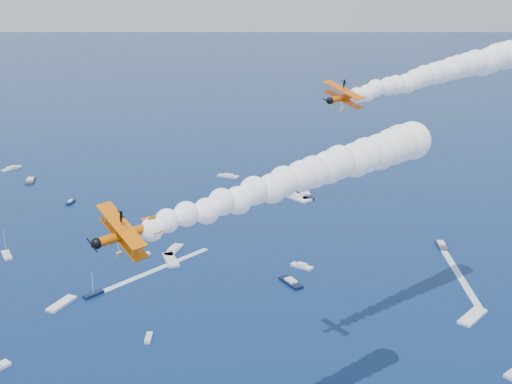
{
  "coord_description": "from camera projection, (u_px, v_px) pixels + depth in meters",
  "views": [
    {
      "loc": [
        -3.17,
        -68.04,
        78.37
      ],
      "look_at": [
        -1.87,
        21.48,
        48.7
      ],
      "focal_mm": 45.23,
      "sensor_mm": 36.0,
      "label": 1
    }
  ],
  "objects": [
    {
      "name": "spectator_boats",
      "position": [
        259.0,
        251.0,
        193.93
      ],
      "size": [
        225.83,
        174.06,
        0.7
      ],
      "color": "black",
      "rests_on": "ground"
    },
    {
      "name": "biplane_lead",
      "position": [
        344.0,
        97.0,
        110.3
      ],
      "size": [
        11.69,
        12.38,
        7.57
      ],
      "primitive_type": null,
      "rotation": [
        -0.24,
        0.07,
        3.78
      ],
      "color": "#E05004"
    },
    {
      "name": "smoke_trail_trail",
      "position": [
        299.0,
        178.0,
        89.0
      ],
      "size": [
        55.29,
        53.04,
        10.04
      ],
      "primitive_type": null,
      "rotation": [
        0.0,
        0.0,
        3.77
      ],
      "color": "white"
    },
    {
      "name": "boat_wakes",
      "position": [
        422.0,
        293.0,
        169.15
      ],
      "size": [
        153.17,
        71.81,
        0.04
      ],
      "color": "white",
      "rests_on": "ground"
    },
    {
      "name": "smoke_trail_lead",
      "position": [
        442.0,
        73.0,
        124.93
      ],
      "size": [
        55.31,
        53.34,
        10.04
      ],
      "primitive_type": null,
      "rotation": [
        0.0,
        0.0,
        3.78
      ],
      "color": "white"
    },
    {
      "name": "biplane_trail",
      "position": [
        126.0,
        234.0,
        74.57
      ],
      "size": [
        12.72,
        13.47,
        8.65
      ],
      "primitive_type": null,
      "rotation": [
        -0.3,
        0.07,
        3.77
      ],
      "color": "#DC5D04"
    }
  ]
}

